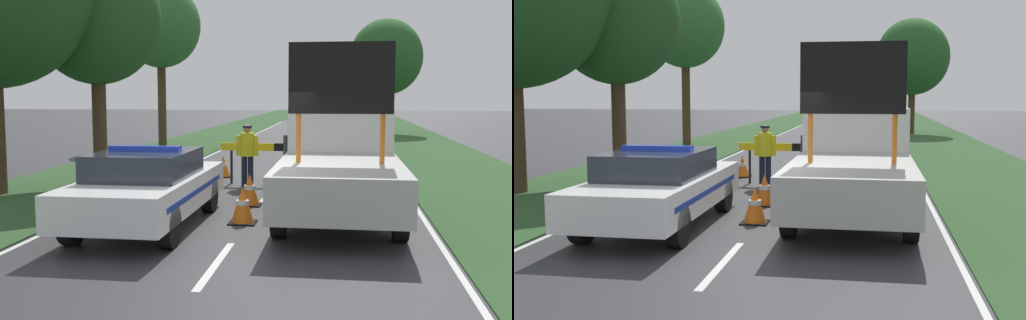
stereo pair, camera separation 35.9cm
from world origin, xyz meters
The scene contains 19 objects.
ground_plane centered at (0.00, 0.00, 0.00)m, with size 160.00×160.00×0.00m, color #333335.
lane_markings centered at (0.00, 13.56, 0.00)m, with size 6.97×57.87×0.01m.
grass_verge_left centered at (-5.58, 20.00, 0.01)m, with size 4.10×120.00×0.03m.
grass_verge_right centered at (5.58, 20.00, 0.01)m, with size 4.10×120.00×0.03m.
police_car centered at (-1.77, 0.33, 0.76)m, with size 1.90×4.93×1.53m.
work_truck centered at (1.77, 2.18, 1.08)m, with size 2.30×6.07×3.40m.
road_barrier centered at (-0.03, 5.90, 0.94)m, with size 2.96×0.08×1.13m.
police_officer centered at (-0.69, 5.38, 0.98)m, with size 0.59×0.38×1.65m.
pedestrian_civilian centered at (0.62, 4.98, 1.01)m, with size 0.62×0.39×1.72m.
traffic_cone_near_police centered at (-1.84, 5.34, 0.28)m, with size 0.40×0.40×0.56m.
traffic_cone_centre_front centered at (-0.21, 2.71, 0.35)m, with size 0.52×0.52×0.71m.
traffic_cone_near_truck centered at (1.62, 6.96, 0.26)m, with size 0.38×0.38×0.53m.
traffic_cone_behind_barrier centered at (-0.07, 0.85, 0.35)m, with size 0.52×0.52×0.71m.
traffic_cone_lane_edge centered at (-1.68, 7.10, 0.32)m, with size 0.47×0.47×0.65m.
queued_car_sedan_silver centered at (1.87, 10.51, 0.73)m, with size 1.94×4.48×1.38m.
queued_car_suv_grey centered at (1.71, 17.61, 0.79)m, with size 1.85×4.43×1.50m.
roadside_tree_near_left centered at (4.45, 27.64, 4.69)m, with size 4.42×4.42×7.03m.
roadside_tree_mid_left centered at (-6.61, 17.12, 5.59)m, with size 3.71×3.71×7.57m.
roadside_tree_mid_right centered at (-4.78, 5.35, 4.51)m, with size 3.46×3.46×6.35m.
Camera 2 is at (2.14, -10.23, 2.48)m, focal length 42.00 mm.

